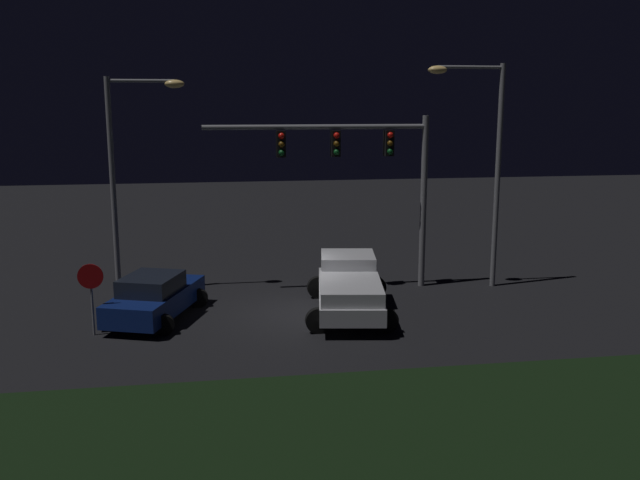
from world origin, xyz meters
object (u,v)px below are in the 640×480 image
car_sedan (155,297)px  street_lamp_right (484,149)px  stop_sign (91,286)px  street_lamp_left (128,158)px  traffic_signal_gantry (361,160)px  pickup_truck (349,284)px

car_sedan → street_lamp_right: bearing=-59.6°
stop_sign → street_lamp_right: bearing=14.8°
car_sedan → street_lamp_right: (11.99, 2.25, 4.54)m
car_sedan → street_lamp_left: 5.57m
street_lamp_right → traffic_signal_gantry: bearing=174.5°
pickup_truck → stop_sign: bearing=106.2°
car_sedan → stop_sign: stop_sign is taller
pickup_truck → stop_sign: 8.21m
pickup_truck → street_lamp_left: size_ratio=0.72×
traffic_signal_gantry → street_lamp_left: 8.46m
street_lamp_right → stop_sign: street_lamp_right is taller
traffic_signal_gantry → street_lamp_right: 4.61m
traffic_signal_gantry → street_lamp_left: (-8.42, 0.76, 0.10)m
stop_sign → pickup_truck: bearing=7.5°
car_sedan → traffic_signal_gantry: traffic_signal_gantry is taller
car_sedan → street_lamp_left: size_ratio=0.60×
traffic_signal_gantry → street_lamp_right: (4.57, -0.44, 0.38)m
pickup_truck → street_lamp_left: street_lamp_left is taller
street_lamp_left → stop_sign: (-0.72, -4.82, -3.43)m
street_lamp_right → stop_sign: size_ratio=3.75×
car_sedan → traffic_signal_gantry: (7.42, 2.69, 4.16)m
car_sedan → traffic_signal_gantry: 8.92m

